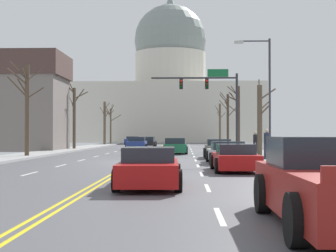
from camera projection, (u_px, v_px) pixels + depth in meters
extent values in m
cube|color=#505055|center=(135.00, 163.00, 29.00)|extent=(14.00, 180.00, 0.06)
cube|color=yellow|center=(133.00, 162.00, 29.00)|extent=(0.10, 176.40, 0.00)
cube|color=yellow|center=(137.00, 162.00, 28.99)|extent=(0.10, 176.40, 0.00)
cube|color=silver|center=(220.00, 216.00, 10.00)|extent=(0.12, 2.20, 0.00)
cube|color=silver|center=(207.00, 188.00, 15.19)|extent=(0.12, 2.20, 0.00)
cube|color=silver|center=(202.00, 174.00, 20.39)|extent=(0.12, 2.20, 0.00)
cube|color=silver|center=(198.00, 166.00, 25.59)|extent=(0.12, 2.20, 0.00)
cube|color=silver|center=(196.00, 160.00, 30.78)|extent=(0.12, 2.20, 0.00)
cube|color=silver|center=(194.00, 157.00, 35.98)|extent=(0.12, 2.20, 0.00)
cube|color=silver|center=(193.00, 154.00, 41.18)|extent=(0.12, 2.20, 0.00)
cube|color=silver|center=(192.00, 151.00, 46.37)|extent=(0.12, 2.20, 0.00)
cube|color=silver|center=(191.00, 150.00, 51.57)|extent=(0.12, 2.20, 0.00)
cube|color=silver|center=(190.00, 148.00, 56.77)|extent=(0.12, 2.20, 0.00)
cube|color=silver|center=(190.00, 147.00, 61.96)|extent=(0.12, 2.20, 0.00)
cube|color=silver|center=(189.00, 146.00, 67.16)|extent=(0.12, 2.20, 0.00)
cube|color=silver|center=(189.00, 145.00, 72.36)|extent=(0.12, 2.20, 0.00)
cube|color=silver|center=(189.00, 144.00, 77.55)|extent=(0.12, 2.20, 0.00)
cube|color=silver|center=(188.00, 144.00, 82.75)|extent=(0.12, 2.20, 0.00)
cube|color=silver|center=(188.00, 143.00, 87.95)|extent=(0.12, 2.20, 0.00)
cube|color=silver|center=(188.00, 143.00, 93.14)|extent=(0.12, 2.20, 0.00)
cube|color=silver|center=(30.00, 174.00, 20.61)|extent=(0.12, 2.20, 0.00)
cube|color=silver|center=(61.00, 166.00, 25.81)|extent=(0.12, 2.20, 0.00)
cube|color=silver|center=(82.00, 160.00, 31.01)|extent=(0.12, 2.20, 0.00)
cube|color=silver|center=(96.00, 156.00, 36.20)|extent=(0.12, 2.20, 0.00)
cube|color=silver|center=(107.00, 154.00, 41.40)|extent=(0.12, 2.20, 0.00)
cube|color=silver|center=(116.00, 151.00, 46.60)|extent=(0.12, 2.20, 0.00)
cube|color=silver|center=(123.00, 150.00, 51.79)|extent=(0.12, 2.20, 0.00)
cube|color=silver|center=(128.00, 148.00, 56.99)|extent=(0.12, 2.20, 0.00)
cube|color=silver|center=(133.00, 147.00, 62.19)|extent=(0.12, 2.20, 0.00)
cube|color=silver|center=(137.00, 146.00, 67.38)|extent=(0.12, 2.20, 0.00)
cube|color=silver|center=(140.00, 145.00, 72.58)|extent=(0.12, 2.20, 0.00)
cube|color=silver|center=(143.00, 144.00, 77.78)|extent=(0.12, 2.20, 0.00)
cube|color=silver|center=(146.00, 144.00, 82.97)|extent=(0.12, 2.20, 0.00)
cube|color=silver|center=(148.00, 143.00, 88.17)|extent=(0.12, 2.20, 0.00)
cube|color=silver|center=(150.00, 142.00, 93.37)|extent=(0.12, 2.20, 0.00)
cube|color=#959595|center=(284.00, 161.00, 28.73)|extent=(3.00, 180.00, 0.14)
cylinder|color=#28282D|center=(237.00, 112.00, 45.97)|extent=(0.22, 0.22, 6.99)
cylinder|color=#28282D|center=(194.00, 78.00, 46.14)|extent=(7.80, 0.16, 0.16)
cube|color=black|center=(207.00, 84.00, 46.09)|extent=(0.32, 0.28, 0.92)
sphere|color=red|center=(207.00, 81.00, 45.93)|extent=(0.22, 0.22, 0.22)
sphere|color=#332B05|center=(207.00, 84.00, 45.93)|extent=(0.22, 0.22, 0.22)
sphere|color=black|center=(207.00, 87.00, 45.93)|extent=(0.22, 0.22, 0.22)
cube|color=black|center=(181.00, 84.00, 46.17)|extent=(0.32, 0.28, 0.92)
sphere|color=red|center=(181.00, 81.00, 46.01)|extent=(0.22, 0.22, 0.22)
sphere|color=#332B05|center=(181.00, 84.00, 46.01)|extent=(0.22, 0.22, 0.22)
sphere|color=black|center=(181.00, 87.00, 46.00)|extent=(0.22, 0.22, 0.22)
cube|color=#146033|center=(218.00, 73.00, 46.09)|extent=(1.90, 0.06, 0.70)
cylinder|color=#333338|center=(270.00, 98.00, 31.86)|extent=(0.14, 0.14, 7.50)
cylinder|color=#333338|center=(254.00, 41.00, 31.95)|extent=(1.93, 0.09, 0.09)
cube|color=#B2B2AD|center=(239.00, 42.00, 31.98)|extent=(0.56, 0.24, 0.16)
cube|color=beige|center=(170.00, 114.00, 102.24)|extent=(35.47, 23.74, 11.09)
cylinder|color=beige|center=(170.00, 70.00, 102.38)|extent=(14.24, 14.24, 6.90)
sphere|color=gray|center=(170.00, 41.00, 102.47)|extent=(14.53, 14.53, 14.53)
cube|color=#1E7247|center=(175.00, 148.00, 41.25)|extent=(1.88, 4.27, 0.64)
cube|color=#232D38|center=(175.00, 141.00, 41.15)|extent=(1.62, 2.12, 0.48)
cylinder|color=black|center=(164.00, 149.00, 42.57)|extent=(0.23, 0.64, 0.64)
cylinder|color=black|center=(186.00, 149.00, 42.54)|extent=(0.23, 0.64, 0.64)
cylinder|color=black|center=(164.00, 150.00, 39.95)|extent=(0.23, 0.64, 0.64)
cylinder|color=black|center=(186.00, 150.00, 39.92)|extent=(0.23, 0.64, 0.64)
cube|color=#6B6056|center=(218.00, 150.00, 33.79)|extent=(1.76, 4.35, 0.70)
cube|color=#232D38|center=(219.00, 142.00, 33.62)|extent=(1.53, 1.90, 0.41)
cylinder|color=black|center=(205.00, 153.00, 35.17)|extent=(0.23, 0.64, 0.64)
cylinder|color=black|center=(230.00, 153.00, 35.10)|extent=(0.23, 0.64, 0.64)
cylinder|color=black|center=(206.00, 154.00, 32.49)|extent=(0.23, 0.64, 0.64)
cylinder|color=black|center=(233.00, 154.00, 32.41)|extent=(0.23, 0.64, 0.64)
cube|color=silver|center=(227.00, 155.00, 27.99)|extent=(1.99, 4.41, 0.59)
cube|color=#232D38|center=(227.00, 146.00, 27.65)|extent=(1.71, 2.02, 0.46)
cylinder|color=black|center=(208.00, 156.00, 29.35)|extent=(0.23, 0.64, 0.64)
cylinder|color=black|center=(240.00, 156.00, 29.33)|extent=(0.23, 0.64, 0.64)
cylinder|color=black|center=(211.00, 159.00, 26.64)|extent=(0.23, 0.64, 0.64)
cylinder|color=black|center=(247.00, 159.00, 26.62)|extent=(0.23, 0.64, 0.64)
cube|color=#B71414|center=(235.00, 161.00, 22.06)|extent=(1.80, 4.47, 0.60)
cube|color=#232D38|center=(235.00, 149.00, 21.87)|extent=(1.56, 2.01, 0.42)
cylinder|color=black|center=(213.00, 162.00, 23.45)|extent=(0.23, 0.64, 0.64)
cylinder|color=black|center=(250.00, 162.00, 23.42)|extent=(0.23, 0.64, 0.64)
cylinder|color=black|center=(217.00, 166.00, 20.69)|extent=(0.23, 0.64, 0.64)
cylinder|color=black|center=(260.00, 166.00, 20.66)|extent=(0.23, 0.64, 0.64)
cube|color=#B71414|center=(149.00, 171.00, 15.48)|extent=(1.86, 4.46, 0.63)
cube|color=#232D38|center=(149.00, 154.00, 15.40)|extent=(1.58, 1.99, 0.43)
cylinder|color=black|center=(125.00, 173.00, 16.85)|extent=(0.24, 0.65, 0.64)
cylinder|color=black|center=(177.00, 173.00, 16.84)|extent=(0.24, 0.65, 0.64)
cylinder|color=black|center=(116.00, 181.00, 14.11)|extent=(0.24, 0.65, 0.64)
cylinder|color=black|center=(178.00, 181.00, 14.10)|extent=(0.24, 0.65, 0.64)
cube|color=maroon|center=(333.00, 192.00, 8.79)|extent=(1.98, 5.35, 0.80)
cube|color=#1E2833|center=(322.00, 151.00, 9.55)|extent=(1.81, 1.82, 0.56)
cylinder|color=black|center=(263.00, 193.00, 10.43)|extent=(0.28, 0.80, 0.80)
cylinder|color=black|center=(297.00, 220.00, 7.23)|extent=(0.28, 0.80, 0.80)
cube|color=navy|center=(137.00, 145.00, 51.61)|extent=(1.98, 4.72, 0.69)
cube|color=#232D38|center=(137.00, 139.00, 51.84)|extent=(1.69, 2.02, 0.45)
cylinder|color=black|center=(145.00, 147.00, 50.15)|extent=(0.24, 0.65, 0.64)
cylinder|color=black|center=(126.00, 147.00, 50.17)|extent=(0.24, 0.65, 0.64)
cylinder|color=black|center=(147.00, 146.00, 53.05)|extent=(0.24, 0.65, 0.64)
cylinder|color=black|center=(129.00, 146.00, 53.06)|extent=(0.24, 0.65, 0.64)
cube|color=black|center=(147.00, 143.00, 63.77)|extent=(1.99, 4.27, 0.61)
cube|color=#232D38|center=(148.00, 139.00, 63.91)|extent=(1.71, 2.11, 0.48)
cylinder|color=black|center=(154.00, 144.00, 62.41)|extent=(0.24, 0.65, 0.64)
cylinder|color=black|center=(139.00, 144.00, 62.52)|extent=(0.24, 0.65, 0.64)
cylinder|color=black|center=(156.00, 144.00, 65.02)|extent=(0.24, 0.65, 0.64)
cylinder|color=black|center=(141.00, 144.00, 65.13)|extent=(0.24, 0.65, 0.64)
cube|color=navy|center=(132.00, 141.00, 76.60)|extent=(2.00, 4.44, 0.68)
cube|color=#232D38|center=(133.00, 138.00, 76.91)|extent=(1.70, 2.05, 0.38)
cylinder|color=black|center=(137.00, 142.00, 75.18)|extent=(0.24, 0.65, 0.64)
cylinder|color=black|center=(125.00, 142.00, 75.29)|extent=(0.24, 0.65, 0.64)
cylinder|color=black|center=(140.00, 142.00, 77.89)|extent=(0.24, 0.65, 0.64)
cylinder|color=black|center=(128.00, 142.00, 78.01)|extent=(0.24, 0.65, 0.64)
cube|color=tan|center=(2.00, 117.00, 57.88)|extent=(9.48, 6.82, 7.16)
cube|color=#47332D|center=(2.00, 79.00, 57.95)|extent=(9.86, 7.09, 1.55)
cylinder|color=#423328|center=(228.00, 120.00, 63.85)|extent=(0.31, 0.31, 6.50)
cylinder|color=#423328|center=(227.00, 105.00, 64.28)|extent=(0.34, 0.93, 1.25)
cylinder|color=#423328|center=(224.00, 99.00, 64.20)|extent=(1.07, 0.72, 1.35)
cylinder|color=#423328|center=(228.00, 104.00, 63.61)|extent=(0.20, 0.62, 0.99)
cylinder|color=#423328|center=(232.00, 112.00, 63.53)|extent=(1.06, 0.75, 1.14)
cylinder|color=#423328|center=(224.00, 97.00, 63.92)|extent=(1.02, 0.11, 1.25)
cylinder|color=#423328|center=(224.00, 105.00, 64.09)|extent=(1.11, 0.49, 1.33)
cylinder|color=brown|center=(105.00, 123.00, 70.99)|extent=(0.36, 0.36, 6.01)
cylinder|color=brown|center=(105.00, 107.00, 70.38)|extent=(0.44, 1.39, 1.56)
cylinder|color=brown|center=(105.00, 113.00, 70.58)|extent=(0.31, 0.93, 0.75)
cylinder|color=brown|center=(107.00, 106.00, 70.76)|extent=(0.87, 0.61, 0.96)
cylinder|color=brown|center=(106.00, 116.00, 70.34)|extent=(0.76, 1.40, 0.93)
cylinder|color=brown|center=(102.00, 111.00, 70.40)|extent=(0.51, 1.31, 0.99)
cylinder|color=brown|center=(104.00, 114.00, 71.33)|extent=(0.46, 0.72, 0.85)
cylinder|color=#423328|center=(238.00, 117.00, 50.09)|extent=(0.33, 0.33, 6.21)
cylinder|color=#423328|center=(231.00, 108.00, 50.56)|extent=(1.36, 0.95, 1.19)
cylinder|color=#423328|center=(239.00, 98.00, 49.60)|extent=(0.18, 1.13, 1.64)
cylinder|color=#423328|center=(233.00, 91.00, 50.22)|extent=(1.13, 0.24, 1.02)
cylinder|color=#423328|center=(235.00, 91.00, 50.39)|extent=(0.78, 0.62, 1.15)
cylinder|color=#423328|center=(234.00, 98.00, 50.00)|extent=(1.04, 0.36, 1.14)
cylinder|color=#423328|center=(234.00, 99.00, 50.00)|extent=(0.89, 0.36, 1.19)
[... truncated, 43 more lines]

